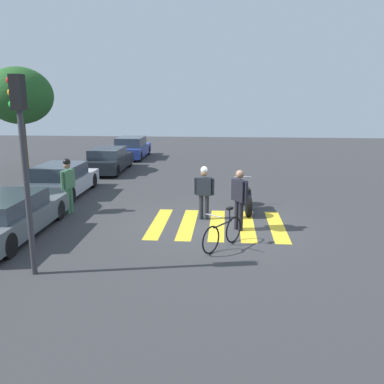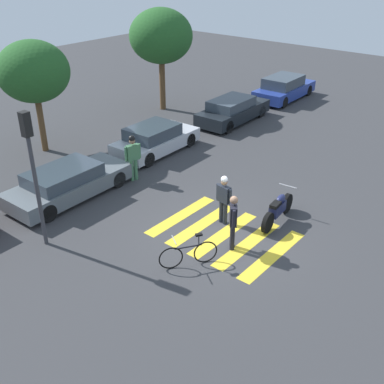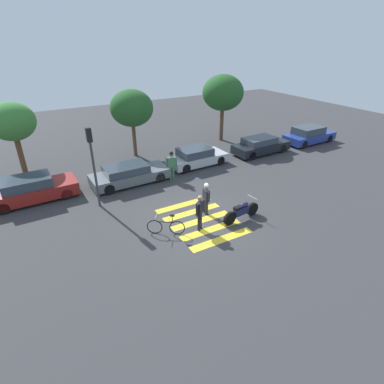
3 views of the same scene
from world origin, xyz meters
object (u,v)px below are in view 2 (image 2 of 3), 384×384
officer_on_foot (224,197)px  car_black_suv (233,110)px  car_silver_sedan (155,139)px  leaning_bicycle (189,254)px  car_blue_hatchback (284,88)px  pedestrian_bystander (133,154)px  officer_by_motorcycle (233,219)px  traffic_light_pole (31,159)px  police_motorcycle (278,209)px  car_grey_coupe (68,182)px

officer_on_foot → car_black_suv: 10.01m
car_silver_sedan → officer_on_foot: bearing=-116.4°
leaning_bicycle → car_blue_hatchback: size_ratio=0.32×
pedestrian_bystander → car_blue_hatchback: 13.27m
officer_on_foot → officer_by_motorcycle: (-1.00, -1.07, 0.05)m
officer_on_foot → traffic_light_pole: size_ratio=0.41×
officer_on_foot → traffic_light_pole: 5.97m
police_motorcycle → car_blue_hatchback: car_blue_hatchback is taller
officer_by_motorcycle → car_grey_coupe: (-1.12, 6.45, -0.45)m
officer_by_motorcycle → traffic_light_pole: 6.01m
pedestrian_bystander → car_grey_coupe: (-2.48, 0.82, -0.50)m
leaning_bicycle → car_black_suv: size_ratio=0.32×
officer_by_motorcycle → car_black_suv: bearing=35.3°
officer_on_foot → traffic_light_pole: (-4.47, 3.49, 1.86)m
traffic_light_pole → car_grey_coupe: bearing=38.9°
car_grey_coupe → traffic_light_pole: (-2.34, -1.89, 2.25)m
car_silver_sedan → car_black_suv: 5.44m
police_motorcycle → car_black_suv: size_ratio=0.48×
officer_on_foot → car_grey_coupe: 5.79m
police_motorcycle → car_blue_hatchback: 14.18m
car_grey_coupe → car_silver_sedan: bearing=5.5°
officer_on_foot → car_blue_hatchback: officer_on_foot is taller
pedestrian_bystander → car_grey_coupe: pedestrian_bystander is taller
police_motorcycle → car_black_suv: (7.15, 6.88, 0.14)m
car_silver_sedan → car_blue_hatchback: car_blue_hatchback is taller
police_motorcycle → traffic_light_pole: 7.81m
police_motorcycle → officer_by_motorcycle: bearing=172.8°
officer_on_foot → car_blue_hatchback: size_ratio=0.37×
police_motorcycle → car_blue_hatchback: bearing=29.1°
car_grey_coupe → car_blue_hatchback: car_blue_hatchback is taller
pedestrian_bystander → traffic_light_pole: 5.24m
car_grey_coupe → car_blue_hatchback: (15.71, 0.16, 0.07)m
officer_on_foot → leaning_bicycle: bearing=-166.0°
police_motorcycle → pedestrian_bystander: size_ratio=1.19×
officer_on_foot → pedestrian_bystander: (0.35, 4.56, 0.10)m
pedestrian_bystander → police_motorcycle: bearing=-81.9°
officer_by_motorcycle → car_blue_hatchback: size_ratio=0.39×
car_grey_coupe → traffic_light_pole: size_ratio=1.12×
pedestrian_bystander → car_blue_hatchback: bearing=4.2°
leaning_bicycle → car_silver_sedan: 8.45m
car_grey_coupe → leaning_bicycle: bearing=-93.7°
traffic_light_pole → car_silver_sedan: bearing=17.8°
officer_on_foot → car_grey_coupe: bearing=111.6°
pedestrian_bystander → car_black_suv: size_ratio=0.41×
officer_on_foot → car_black_suv: bearing=33.6°
leaning_bicycle → traffic_light_pole: 5.17m
leaning_bicycle → car_black_suv: bearing=29.6°
police_motorcycle → pedestrian_bystander: 6.00m
car_silver_sedan → traffic_light_pole: size_ratio=0.98×
leaning_bicycle → car_silver_sedan: (5.42, 6.48, 0.21)m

